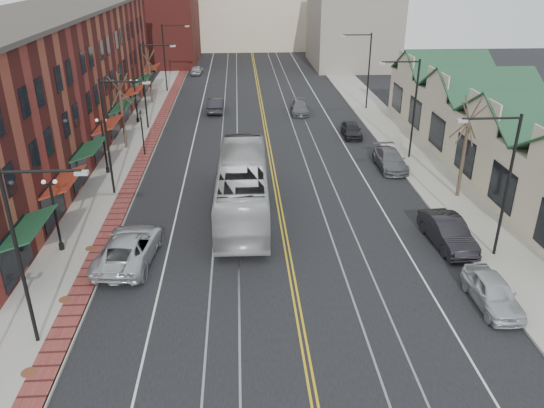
{
  "coord_description": "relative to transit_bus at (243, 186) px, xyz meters",
  "views": [
    {
      "loc": [
        -2.53,
        -18.92,
        15.13
      ],
      "look_at": [
        -0.74,
        9.39,
        2.0
      ],
      "focal_mm": 35.0,
      "sensor_mm": 36.0,
      "label": 1
    }
  ],
  "objects": [
    {
      "name": "sidewalk_left",
      "position": [
        -9.55,
        7.44,
        -1.77
      ],
      "size": [
        4.0,
        120.0,
        0.15
      ],
      "primitive_type": "cube",
      "color": "gray",
      "rests_on": "ground"
    },
    {
      "name": "tree_left_near",
      "position": [
        -10.05,
        13.44,
        1.67
      ],
      "size": [
        1.78,
        1.37,
        6.48
      ],
      "color": "#382B21",
      "rests_on": "sidewalk_left"
    },
    {
      "name": "manhole_far",
      "position": [
        -8.75,
        -4.56,
        -1.69
      ],
      "size": [
        0.6,
        0.6,
        0.02
      ],
      "primitive_type": "cylinder",
      "color": "#592D19",
      "rests_on": "sidewalk_left"
    },
    {
      "name": "streetlight_r_1",
      "position": [
        13.5,
        9.44,
        3.18
      ],
      "size": [
        3.33,
        0.25,
        8.0
      ],
      "color": "black",
      "rests_on": "sidewalk_right"
    },
    {
      "name": "tree_left_far",
      "position": [
        -10.05,
        29.44,
        1.43
      ],
      "size": [
        1.66,
        1.28,
        6.02
      ],
      "color": "#382B21",
      "rests_on": "sidewalk_left"
    },
    {
      "name": "ground",
      "position": [
        2.45,
        -12.56,
        -1.84
      ],
      "size": [
        160.0,
        160.0,
        0.0
      ],
      "primitive_type": "plane",
      "color": "black",
      "rests_on": "ground"
    },
    {
      "name": "streetlight_r_2",
      "position": [
        13.5,
        25.44,
        3.18
      ],
      "size": [
        3.33,
        0.25,
        8.0
      ],
      "color": "black",
      "rests_on": "sidewalk_right"
    },
    {
      "name": "parked_car_d",
      "position": [
        10.34,
        15.74,
        -1.16
      ],
      "size": [
        1.76,
        4.09,
        1.38
      ],
      "primitive_type": "imported",
      "rotation": [
        0.0,
        0.0,
        -0.03
      ],
      "color": "black",
      "rests_on": "ground"
    },
    {
      "name": "lamppost_l_2",
      "position": [
        -10.35,
        7.44,
        0.36
      ],
      "size": [
        0.84,
        0.28,
        4.27
      ],
      "color": "black",
      "rests_on": "sidewalk_left"
    },
    {
      "name": "parked_car_b",
      "position": [
        11.75,
        -5.12,
        -1.02
      ],
      "size": [
        2.1,
        5.11,
        1.65
      ],
      "primitive_type": "imported",
      "rotation": [
        0.0,
        0.0,
        0.07
      ],
      "color": "black",
      "rests_on": "ground"
    },
    {
      "name": "tree_right_mid",
      "position": [
        14.95,
        1.44,
        1.91
      ],
      "size": [
        1.9,
        1.46,
        6.93
      ],
      "color": "#382B21",
      "rests_on": "sidewalk_right"
    },
    {
      "name": "distant_car_left",
      "position": [
        -2.63,
        25.42,
        -1.07
      ],
      "size": [
        1.72,
        4.71,
        1.54
      ],
      "primitive_type": "imported",
      "rotation": [
        0.0,
        0.0,
        3.12
      ],
      "color": "black",
      "rests_on": "ground"
    },
    {
      "name": "backdrop_left",
      "position": [
        -13.55,
        57.44,
        5.16
      ],
      "size": [
        14.0,
        18.0,
        14.0
      ],
      "primitive_type": "cube",
      "color": "maroon",
      "rests_on": "ground"
    },
    {
      "name": "streetlight_l_2",
      "position": [
        -8.6,
        19.44,
        3.18
      ],
      "size": [
        3.33,
        0.25,
        8.0
      ],
      "color": "black",
      "rests_on": "sidewalk_left"
    },
    {
      "name": "building_left",
      "position": [
        -16.55,
        14.44,
        3.66
      ],
      "size": [
        10.0,
        50.0,
        11.0
      ],
      "primitive_type": "cube",
      "color": "maroon",
      "rests_on": "ground"
    },
    {
      "name": "distant_car_right",
      "position": [
        6.43,
        24.29,
        -1.21
      ],
      "size": [
        2.03,
        4.49,
        1.28
      ],
      "primitive_type": "imported",
      "rotation": [
        0.0,
        0.0,
        -0.06
      ],
      "color": "#5B5A61",
      "rests_on": "ground"
    },
    {
      "name": "backdrop_right",
      "position": [
        17.45,
        52.44,
        3.66
      ],
      "size": [
        12.0,
        16.0,
        11.0
      ],
      "primitive_type": "cube",
      "color": "slate",
      "rests_on": "ground"
    },
    {
      "name": "streetlight_l_3",
      "position": [
        -8.6,
        35.44,
        3.18
      ],
      "size": [
        3.33,
        0.25,
        8.0
      ],
      "color": "black",
      "rests_on": "sidewalk_left"
    },
    {
      "name": "transit_bus",
      "position": [
        0.0,
        0.0,
        0.0
      ],
      "size": [
        3.39,
        13.3,
        3.69
      ],
      "primitive_type": "imported",
      "rotation": [
        0.0,
        0.0,
        3.12
      ],
      "color": "#BCBCBE",
      "rests_on": "ground"
    },
    {
      "name": "building_right",
      "position": [
        20.45,
        7.44,
        0.46
      ],
      "size": [
        8.0,
        36.0,
        4.6
      ],
      "primitive_type": "cube",
      "color": "#B8A88E",
      "rests_on": "ground"
    },
    {
      "name": "manhole_near",
      "position": [
        -8.75,
        -14.56,
        -1.69
      ],
      "size": [
        0.6,
        0.6,
        0.02
      ],
      "primitive_type": "cylinder",
      "color": "#592D19",
      "rests_on": "sidewalk_left"
    },
    {
      "name": "backdrop_mid",
      "position": [
        2.45,
        72.44,
        2.66
      ],
      "size": [
        22.0,
        14.0,
        9.0
      ],
      "primitive_type": "cube",
      "color": "#B8A88E",
      "rests_on": "ground"
    },
    {
      "name": "sidewalk_right",
      "position": [
        14.45,
        7.44,
        -1.77
      ],
      "size": [
        4.0,
        120.0,
        0.15
      ],
      "primitive_type": "cube",
      "color": "gray",
      "rests_on": "ground"
    },
    {
      "name": "lamppost_l_3",
      "position": [
        -10.35,
        21.44,
        0.36
      ],
      "size": [
        0.84,
        0.28,
        4.27
      ],
      "color": "black",
      "rests_on": "sidewalk_left"
    },
    {
      "name": "streetlight_l_1",
      "position": [
        -8.6,
        3.44,
        3.18
      ],
      "size": [
        3.33,
        0.25,
        8.0
      ],
      "color": "black",
      "rests_on": "sidewalk_left"
    },
    {
      "name": "distant_car_far",
      "position": [
        -6.05,
        46.39,
        -1.21
      ],
      "size": [
        1.76,
        3.84,
        1.28
      ],
      "primitive_type": "imported",
      "rotation": [
        0.0,
        0.0,
        3.07
      ],
      "color": "#A0A3A7",
      "rests_on": "ground"
    },
    {
      "name": "parked_car_a",
      "position": [
        11.75,
        -11.07,
        -1.11
      ],
      "size": [
        1.74,
        4.31,
        1.47
      ],
      "primitive_type": "imported",
      "rotation": [
        0.0,
        0.0,
        0.0
      ],
      "color": "#B2B6BA",
      "rests_on": "ground"
    },
    {
      "name": "parked_car_c",
      "position": [
        11.74,
        7.34,
        -1.12
      ],
      "size": [
        2.04,
        5.01,
        1.45
      ],
      "primitive_type": "imported",
      "rotation": [
        0.0,
        0.0,
        0.0
      ],
      "color": "#5D5D64",
      "rests_on": "ground"
    },
    {
      "name": "traffic_signal",
      "position": [
        -8.15,
        11.44,
        0.5
      ],
      "size": [
        0.18,
        0.15,
        3.8
      ],
      "color": "black",
      "rests_on": "sidewalk_left"
    },
    {
      "name": "streetlight_l_0",
      "position": [
        -8.6,
        -12.56,
        3.18
      ],
      "size": [
        3.33,
        0.25,
        8.0
      ],
      "color": "black",
      "rests_on": "sidewalk_left"
    },
    {
      "name": "parked_suv",
      "position": [
        -6.28,
        -5.85,
        -1.0
      ],
      "size": [
        3.35,
        6.3,
        1.68
      ],
      "primitive_type": "imported",
      "rotation": [
        0.0,
        0.0,
        3.05
      ],
      "color": "#B9BCC1",
      "rests_on": "ground"
    },
    {
      "name": "manhole_mid",
      "position": [
        -8.75,
        -9.56,
        -1.69
      ],
      "size": [
        0.6,
        0.6,
        0.02
      ],
      "primitive_type": "cylinder",
      "color": "#592D19",
      "rests_on": "sidewalk_left"
    },
    {
      "name": "streetlight_r_0",
      "position": [
        13.5,
        -6.56,
        3.18
      ],
      "size": [
        3.33,
        0.25,
        8.0
      ],
      "color": "black",
      "rests_on": "sidewalk_right"
    },
    {
      "name": "lamppost_l_1",
      "position": [
        -10.35,
        -4.56,
        0.36
      ],
      "size": [
        0.84,
        0.28,
        4.27
      ],
      "color": "black",
      "rests_on": "sidewalk_left"
    }
  ]
}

